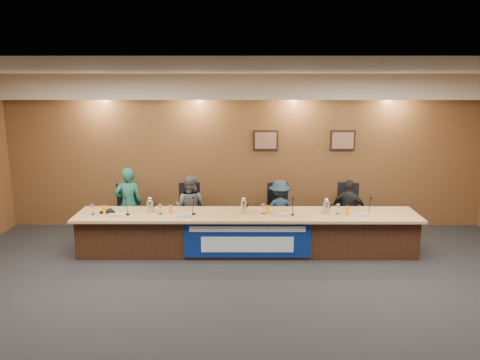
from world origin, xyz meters
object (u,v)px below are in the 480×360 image
object	(u,v)px
banner	(247,240)
carafe_left	(150,207)
panelist_a	(129,204)
panelist_d	(349,210)
carafe_right	(326,207)
panelist_c	(280,210)
office_chair_a	(130,214)
dais_body	(247,234)
speakerphone	(109,211)
carafe_mid	(244,207)
office_chair_d	(347,214)
office_chair_b	(191,214)
office_chair_c	(279,214)
panelist_b	(190,207)

from	to	relation	value
banner	carafe_left	size ratio (longest dim) A/B	9.60
panelist_a	panelist_d	size ratio (longest dim) A/B	1.20
panelist_d	carafe_right	xyz separation A→B (m)	(-0.58, -0.75, 0.26)
panelist_c	office_chair_a	xyz separation A→B (m)	(-2.95, 0.10, -0.11)
dais_body	panelist_c	bearing A→B (deg)	47.26
panelist_a	speakerphone	size ratio (longest dim) A/B	4.49
banner	carafe_mid	distance (m)	0.61
office_chair_d	speakerphone	size ratio (longest dim) A/B	1.50
banner	office_chair_b	world-z (taller)	banner
office_chair_c	carafe_left	bearing A→B (deg)	-166.27
office_chair_d	dais_body	bearing A→B (deg)	-147.04
panelist_c	carafe_mid	world-z (taller)	panelist_c
panelist_a	office_chair_a	bearing A→B (deg)	-108.13
panelist_d	office_chair_a	distance (m)	4.30
panelist_c	carafe_mid	distance (m)	1.07
banner	carafe_right	distance (m)	1.54
office_chair_d	carafe_right	xyz separation A→B (m)	(-0.58, -0.85, 0.38)
office_chair_c	office_chair_d	world-z (taller)	same
panelist_b	office_chair_d	size ratio (longest dim) A/B	2.70
office_chair_c	carafe_mid	size ratio (longest dim) A/B	1.98
carafe_mid	banner	bearing A→B (deg)	-80.05
panelist_c	panelist_b	bearing A→B (deg)	-5.34
panelist_a	panelist_c	bearing A→B (deg)	161.87
office_chair_d	carafe_mid	bearing A→B (deg)	-146.37
office_chair_b	speakerphone	distance (m)	1.64
office_chair_a	office_chair_b	distance (m)	1.20
office_chair_b	banner	bearing A→B (deg)	-59.10
panelist_b	carafe_right	bearing A→B (deg)	179.42
dais_body	carafe_mid	xyz separation A→B (m)	(-0.06, -0.05, 0.52)
office_chair_d	panelist_d	bearing A→B (deg)	-78.85
office_chair_c	carafe_left	xyz separation A→B (m)	(-2.38, -0.82, 0.38)
speakerphone	office_chair_a	bearing A→B (deg)	77.26
office_chair_c	office_chair_b	bearing A→B (deg)	174.67
office_chair_a	carafe_mid	bearing A→B (deg)	-44.21
office_chair_a	speakerphone	xyz separation A→B (m)	(-0.19, -0.82, 0.30)
office_chair_d	carafe_right	distance (m)	1.10
banner	panelist_b	distance (m)	1.59
office_chair_c	carafe_right	bearing A→B (deg)	-53.13
carafe_mid	carafe_right	distance (m)	1.48
carafe_mid	carafe_right	world-z (taller)	carafe_mid
panelist_d	carafe_mid	size ratio (longest dim) A/B	4.94
office_chair_b	office_chair_c	xyz separation A→B (m)	(1.75, 0.00, 0.00)
panelist_c	panelist_d	xyz separation A→B (m)	(1.35, 0.00, 0.00)
office_chair_b	office_chair_d	size ratio (longest dim) A/B	1.00
panelist_b	panelist_d	size ratio (longest dim) A/B	1.08
office_chair_d	carafe_mid	world-z (taller)	carafe_mid
office_chair_a	carafe_left	size ratio (longest dim) A/B	2.09
office_chair_c	carafe_right	size ratio (longest dim) A/B	2.16
panelist_a	carafe_left	bearing A→B (deg)	110.08
panelist_a	carafe_mid	world-z (taller)	panelist_a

